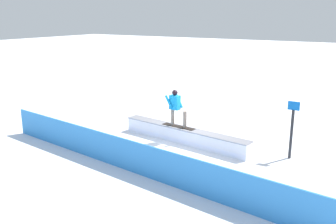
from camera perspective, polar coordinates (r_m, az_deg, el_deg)
name	(u,v)px	position (r m, az deg, el deg)	size (l,w,h in m)	color
ground_plane	(184,143)	(14.81, 2.45, -4.72)	(120.00, 120.00, 0.00)	white
grind_box	(184,136)	(14.72, 2.46, -3.69)	(5.68, 1.24, 0.61)	white
snowboarder	(176,107)	(14.64, 1.22, 0.82)	(1.47, 0.46, 1.46)	black
safety_fence	(133,157)	(12.01, -5.39, -6.82)	(12.98, 0.06, 1.06)	#3086DF
trail_marker	(292,128)	(13.61, 18.38, -2.39)	(0.40, 0.10, 2.05)	#262628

